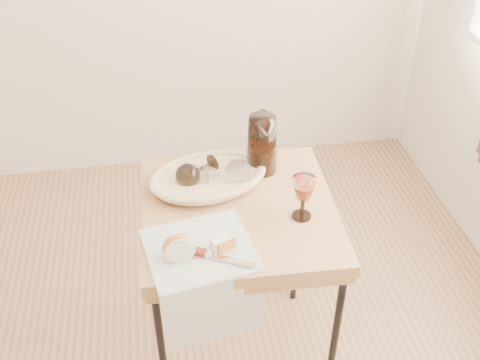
{
  "coord_description": "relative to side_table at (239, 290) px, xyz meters",
  "views": [
    {
      "loc": [
        0.36,
        -0.95,
        1.91
      ],
      "look_at": [
        0.58,
        0.38,
        0.89
      ],
      "focal_mm": 42.55,
      "sensor_mm": 36.0,
      "label": 1
    }
  ],
  "objects": [
    {
      "name": "tea_towel",
      "position": [
        -0.14,
        -0.17,
        0.39
      ],
      "size": [
        0.34,
        0.31,
        0.01
      ],
      "primitive_type": "cube",
      "rotation": [
        0.0,
        0.0,
        0.17
      ],
      "color": "silver",
      "rests_on": "side_table"
    },
    {
      "name": "side_table",
      "position": [
        0.0,
        0.0,
        0.0
      ],
      "size": [
        0.62,
        0.62,
        0.77
      ],
      "primitive_type": null,
      "rotation": [
        0.0,
        0.0,
        -0.04
      ],
      "color": "brown",
      "rests_on": "floor"
    },
    {
      "name": "wine_goblet",
      "position": [
        0.18,
        -0.08,
        0.46
      ],
      "size": [
        0.1,
        0.1,
        0.15
      ],
      "primitive_type": null,
      "rotation": [
        0.0,
        0.0,
        -0.43
      ],
      "color": "white",
      "rests_on": "side_table"
    },
    {
      "name": "apple_wedge",
      "position": [
        -0.08,
        -0.18,
        0.41
      ],
      "size": [
        0.06,
        0.05,
        0.04
      ],
      "primitive_type": "cube",
      "rotation": [
        0.0,
        0.0,
        0.38
      ],
      "color": "#F0E8BF",
      "rests_on": "tea_towel"
    },
    {
      "name": "bread_basket",
      "position": [
        -0.08,
        0.13,
        0.41
      ],
      "size": [
        0.38,
        0.3,
        0.04
      ],
      "primitive_type": null,
      "rotation": [
        0.0,
        0.0,
        0.2
      ],
      "color": "tan",
      "rests_on": "side_table"
    },
    {
      "name": "goblet_lying_a",
      "position": [
        -0.11,
        0.14,
        0.44
      ],
      "size": [
        0.15,
        0.14,
        0.08
      ],
      "primitive_type": null,
      "rotation": [
        0.0,
        0.0,
        3.72
      ],
      "color": "#2F2317",
      "rests_on": "bread_basket"
    },
    {
      "name": "table_knife",
      "position": [
        -0.11,
        -0.21,
        0.4
      ],
      "size": [
        0.22,
        0.13,
        0.02
      ],
      "primitive_type": null,
      "rotation": [
        0.0,
        0.0,
        -0.48
      ],
      "color": "silver",
      "rests_on": "tea_towel"
    },
    {
      "name": "goblet_lying_b",
      "position": [
        -0.03,
        0.11,
        0.44
      ],
      "size": [
        0.15,
        0.1,
        0.09
      ],
      "primitive_type": null,
      "rotation": [
        0.0,
        0.0,
        0.08
      ],
      "color": "white",
      "rests_on": "bread_basket"
    },
    {
      "name": "pitcher",
      "position": [
        0.11,
        0.19,
        0.49
      ],
      "size": [
        0.22,
        0.26,
        0.24
      ],
      "primitive_type": null,
      "rotation": [
        0.0,
        0.0,
        0.38
      ],
      "color": "black",
      "rests_on": "side_table"
    },
    {
      "name": "apple_half",
      "position": [
        -0.2,
        -0.2,
        0.43
      ],
      "size": [
        0.1,
        0.06,
        0.08
      ],
      "primitive_type": "ellipsoid",
      "rotation": [
        0.0,
        0.0,
        0.09
      ],
      "color": "red",
      "rests_on": "tea_towel"
    }
  ]
}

